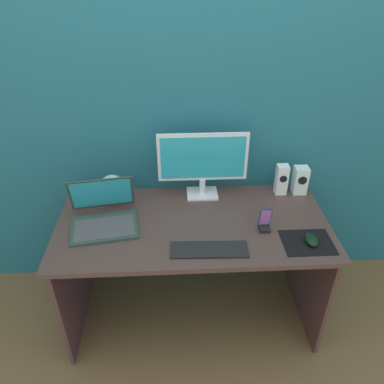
{
  "coord_description": "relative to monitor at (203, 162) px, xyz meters",
  "views": [
    {
      "loc": [
        -0.09,
        -1.58,
        1.95
      ],
      "look_at": [
        -0.01,
        -0.02,
        0.93
      ],
      "focal_mm": 35.03,
      "sensor_mm": 36.0,
      "label": 1
    }
  ],
  "objects": [
    {
      "name": "mousepad",
      "position": [
        0.49,
        -0.46,
        -0.22
      ],
      "size": [
        0.25,
        0.2,
        0.0
      ],
      "primitive_type": "cube",
      "color": "black",
      "rests_on": "desk"
    },
    {
      "name": "laptop",
      "position": [
        -0.54,
        -0.25,
        -0.17
      ],
      "size": [
        0.38,
        0.36,
        0.23
      ],
      "color": "#2A423A",
      "rests_on": "desk"
    },
    {
      "name": "speaker_right",
      "position": [
        0.58,
        -0.01,
        -0.14
      ],
      "size": [
        0.08,
        0.08,
        0.17
      ],
      "color": "white",
      "rests_on": "desk"
    },
    {
      "name": "keyboard_external",
      "position": [
        -0.0,
        -0.49,
        -0.22
      ],
      "size": [
        0.38,
        0.13,
        0.01
      ],
      "primitive_type": "cube",
      "rotation": [
        0.0,
        0.0,
        -0.03
      ],
      "color": "black",
      "rests_on": "desk"
    },
    {
      "name": "mouse",
      "position": [
        0.51,
        -0.46,
        -0.2
      ],
      "size": [
        0.06,
        0.1,
        0.04
      ],
      "primitive_type": "ellipsoid",
      "rotation": [
        0.0,
        0.0,
        -0.01
      ],
      "color": "black",
      "rests_on": "mousepad"
    },
    {
      "name": "ground_plane",
      "position": [
        -0.07,
        -0.27,
        -0.94
      ],
      "size": [
        8.0,
        8.0,
        0.0
      ],
      "primitive_type": "plane",
      "color": "brown"
    },
    {
      "name": "monitor",
      "position": [
        0.0,
        0.0,
        0.0
      ],
      "size": [
        0.51,
        0.14,
        0.39
      ],
      "color": "white",
      "rests_on": "desk"
    },
    {
      "name": "phone_in_dock",
      "position": [
        0.3,
        -0.35,
        -0.17
      ],
      "size": [
        0.06,
        0.05,
        0.14
      ],
      "color": "black",
      "rests_on": "desk"
    },
    {
      "name": "desk",
      "position": [
        -0.07,
        -0.27,
        -0.37
      ],
      "size": [
        1.45,
        0.7,
        0.72
      ],
      "color": "#4B3631",
      "rests_on": "ground_plane"
    },
    {
      "name": "wall_back",
      "position": [
        -0.07,
        0.16,
        0.31
      ],
      "size": [
        6.0,
        0.04,
        2.5
      ],
      "primitive_type": "cube",
      "color": "#21677A",
      "rests_on": "ground_plane"
    },
    {
      "name": "speaker_near_monitor",
      "position": [
        0.46,
        -0.01,
        -0.13
      ],
      "size": [
        0.07,
        0.06,
        0.19
      ],
      "color": "white",
      "rests_on": "desk"
    },
    {
      "name": "fishbowl",
      "position": [
        -0.52,
        -0.02,
        -0.15
      ],
      "size": [
        0.16,
        0.16,
        0.16
      ],
      "primitive_type": "sphere",
      "color": "silver",
      "rests_on": "desk"
    }
  ]
}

